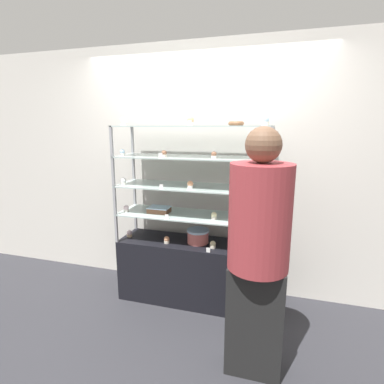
% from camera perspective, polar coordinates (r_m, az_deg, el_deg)
% --- Properties ---
extents(ground_plane, '(20.00, 20.00, 0.00)m').
position_cam_1_polar(ground_plane, '(3.32, 0.00, -19.64)').
color(ground_plane, '#2D2D33').
extents(back_wall, '(8.00, 0.05, 2.60)m').
position_cam_1_polar(back_wall, '(3.20, 1.84, 4.10)').
color(back_wall, silver).
rests_on(back_wall, ground_plane).
extents(display_base, '(1.47, 0.44, 0.63)m').
position_cam_1_polar(display_base, '(3.17, 0.00, -14.79)').
color(display_base, black).
rests_on(display_base, ground_plane).
extents(display_riser_lower, '(1.47, 0.44, 0.28)m').
position_cam_1_polar(display_riser_lower, '(2.95, 0.00, -4.64)').
color(display_riser_lower, '#99999E').
rests_on(display_riser_lower, display_base).
extents(display_riser_middle, '(1.47, 0.44, 0.28)m').
position_cam_1_polar(display_riser_middle, '(2.88, 0.00, 0.79)').
color(display_riser_middle, '#99999E').
rests_on(display_riser_middle, display_riser_lower).
extents(display_riser_upper, '(1.47, 0.44, 0.28)m').
position_cam_1_polar(display_riser_upper, '(2.83, 0.00, 6.43)').
color(display_riser_upper, '#99999E').
rests_on(display_riser_upper, display_riser_middle).
extents(display_riser_top, '(1.47, 0.44, 0.28)m').
position_cam_1_polar(display_riser_top, '(2.82, 0.00, 12.19)').
color(display_riser_top, '#99999E').
rests_on(display_riser_top, display_riser_upper).
extents(layer_cake_centerpiece, '(0.22, 0.22, 0.14)m').
position_cam_1_polar(layer_cake_centerpiece, '(2.99, 1.14, -8.38)').
color(layer_cake_centerpiece, '#C66660').
rests_on(layer_cake_centerpiece, display_base).
extents(sheet_cake_frosted, '(0.21, 0.16, 0.06)m').
position_cam_1_polar(sheet_cake_frosted, '(3.03, -6.28, -3.36)').
color(sheet_cake_frosted, brown).
rests_on(sheet_cake_frosted, display_riser_lower).
extents(cupcake_0, '(0.06, 0.06, 0.07)m').
position_cam_1_polar(cupcake_0, '(3.23, -11.82, -7.75)').
color(cupcake_0, '#CCB28C').
rests_on(cupcake_0, display_base).
extents(cupcake_1, '(0.06, 0.06, 0.07)m').
position_cam_1_polar(cupcake_1, '(3.00, -4.85, -9.07)').
color(cupcake_1, beige).
rests_on(cupcake_1, display_base).
extents(cupcake_2, '(0.06, 0.06, 0.07)m').
position_cam_1_polar(cupcake_2, '(2.89, 3.98, -9.95)').
color(cupcake_2, beige).
rests_on(cupcake_2, display_base).
extents(cupcake_3, '(0.06, 0.06, 0.07)m').
position_cam_1_polar(cupcake_3, '(2.87, 13.16, -10.39)').
color(cupcake_3, white).
rests_on(cupcake_3, display_base).
extents(price_tag_0, '(0.04, 0.00, 0.04)m').
position_cam_1_polar(price_tag_0, '(2.80, 3.11, -10.99)').
color(price_tag_0, white).
rests_on(price_tag_0, display_base).
extents(cupcake_4, '(0.06, 0.06, 0.07)m').
position_cam_1_polar(cupcake_4, '(3.11, -12.42, -3.10)').
color(cupcake_4, white).
rests_on(cupcake_4, display_riser_lower).
extents(cupcake_5, '(0.06, 0.06, 0.07)m').
position_cam_1_polar(cupcake_5, '(2.80, 4.19, -4.54)').
color(cupcake_5, beige).
rests_on(cupcake_5, display_riser_lower).
extents(cupcake_6, '(0.06, 0.06, 0.07)m').
position_cam_1_polar(cupcake_6, '(2.76, 13.45, -5.14)').
color(cupcake_6, white).
rests_on(cupcake_6, display_riser_lower).
extents(price_tag_1, '(0.04, 0.00, 0.04)m').
position_cam_1_polar(price_tag_1, '(2.81, -4.82, -4.72)').
color(price_tag_1, white).
rests_on(price_tag_1, display_riser_lower).
extents(cupcake_7, '(0.06, 0.06, 0.07)m').
position_cam_1_polar(cupcake_7, '(3.02, -12.94, 1.97)').
color(cupcake_7, white).
rests_on(cupcake_7, display_riser_middle).
extents(cupcake_8, '(0.06, 0.06, 0.07)m').
position_cam_1_polar(cupcake_8, '(2.78, -0.34, 1.42)').
color(cupcake_8, white).
rests_on(cupcake_8, display_riser_middle).
extents(cupcake_9, '(0.06, 0.06, 0.07)m').
position_cam_1_polar(cupcake_9, '(2.71, 13.44, 0.81)').
color(cupcake_9, white).
rests_on(cupcake_9, display_riser_middle).
extents(price_tag_2, '(0.04, 0.00, 0.04)m').
position_cam_1_polar(price_tag_2, '(2.76, -5.86, 1.03)').
color(price_tag_2, white).
rests_on(price_tag_2, display_riser_middle).
extents(cupcake_10, '(0.05, 0.05, 0.06)m').
position_cam_1_polar(cupcake_10, '(2.98, -13.11, 7.31)').
color(cupcake_10, white).
rests_on(cupcake_10, display_riser_upper).
extents(cupcake_11, '(0.05, 0.05, 0.06)m').
position_cam_1_polar(cupcake_11, '(2.79, -5.31, 7.26)').
color(cupcake_11, beige).
rests_on(cupcake_11, display_riser_upper).
extents(cupcake_12, '(0.05, 0.05, 0.06)m').
position_cam_1_polar(cupcake_12, '(2.66, 4.20, 7.03)').
color(cupcake_12, white).
rests_on(cupcake_12, display_riser_upper).
extents(cupcake_13, '(0.05, 0.05, 0.06)m').
position_cam_1_polar(cupcake_13, '(2.65, 13.91, 6.69)').
color(cupcake_13, beige).
rests_on(cupcake_13, display_riser_upper).
extents(price_tag_3, '(0.04, 0.00, 0.04)m').
position_cam_1_polar(price_tag_3, '(2.72, -6.00, 6.93)').
color(price_tag_3, white).
rests_on(price_tag_3, display_riser_upper).
extents(cupcake_14, '(0.07, 0.07, 0.08)m').
position_cam_1_polar(cupcake_14, '(3.04, -12.89, 12.94)').
color(cupcake_14, beige).
rests_on(cupcake_14, display_riser_top).
extents(cupcake_15, '(0.07, 0.07, 0.08)m').
position_cam_1_polar(cupcake_15, '(2.75, -0.29, 13.34)').
color(cupcake_15, beige).
rests_on(cupcake_15, display_riser_top).
extents(cupcake_16, '(0.07, 0.07, 0.08)m').
position_cam_1_polar(cupcake_16, '(2.60, 13.75, 13.05)').
color(cupcake_16, beige).
rests_on(cupcake_16, display_riser_top).
extents(price_tag_4, '(0.04, 0.00, 0.04)m').
position_cam_1_polar(price_tag_4, '(2.61, -0.47, 13.03)').
color(price_tag_4, white).
rests_on(price_tag_4, display_riser_top).
extents(donut_glazed, '(0.14, 0.14, 0.04)m').
position_cam_1_polar(donut_glazed, '(2.78, 8.41, 12.81)').
color(donut_glazed, brown).
rests_on(donut_glazed, display_riser_top).
extents(customer_figure, '(0.41, 0.41, 1.76)m').
position_cam_1_polar(customer_figure, '(2.11, 12.48, -10.77)').
color(customer_figure, black).
rests_on(customer_figure, ground_plane).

